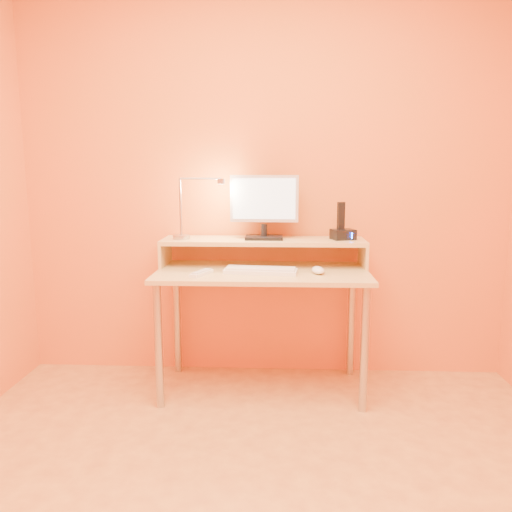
{
  "coord_description": "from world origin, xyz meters",
  "views": [
    {
      "loc": [
        0.09,
        -1.63,
        1.29
      ],
      "look_at": [
        -0.03,
        1.13,
        0.81
      ],
      "focal_mm": 35.41,
      "sensor_mm": 36.0,
      "label": 1
    }
  ],
  "objects_px": {
    "keyboard": "(261,271)",
    "mouse": "(318,270)",
    "monitor_panel": "(264,199)",
    "remote_control": "(202,273)",
    "lamp_base": "(181,237)",
    "phone_dock": "(343,234)"
  },
  "relations": [
    {
      "from": "lamp_base",
      "to": "phone_dock",
      "type": "distance_m",
      "value": 0.96
    },
    {
      "from": "phone_dock",
      "to": "mouse",
      "type": "distance_m",
      "value": 0.33
    },
    {
      "from": "phone_dock",
      "to": "lamp_base",
      "type": "bearing_deg",
      "value": 162.65
    },
    {
      "from": "lamp_base",
      "to": "mouse",
      "type": "xyz_separation_m",
      "value": [
        0.79,
        -0.2,
        -0.15
      ]
    },
    {
      "from": "mouse",
      "to": "remote_control",
      "type": "distance_m",
      "value": 0.64
    },
    {
      "from": "monitor_panel",
      "to": "mouse",
      "type": "height_order",
      "value": "monitor_panel"
    },
    {
      "from": "monitor_panel",
      "to": "remote_control",
      "type": "bearing_deg",
      "value": -136.36
    },
    {
      "from": "keyboard",
      "to": "monitor_panel",
      "type": "bearing_deg",
      "value": 93.51
    },
    {
      "from": "monitor_panel",
      "to": "phone_dock",
      "type": "distance_m",
      "value": 0.51
    },
    {
      "from": "phone_dock",
      "to": "remote_control",
      "type": "height_order",
      "value": "phone_dock"
    },
    {
      "from": "monitor_panel",
      "to": "remote_control",
      "type": "distance_m",
      "value": 0.59
    },
    {
      "from": "monitor_panel",
      "to": "remote_control",
      "type": "xyz_separation_m",
      "value": [
        -0.33,
        -0.3,
        -0.39
      ]
    },
    {
      "from": "mouse",
      "to": "remote_control",
      "type": "relative_size",
      "value": 0.67
    },
    {
      "from": "remote_control",
      "to": "lamp_base",
      "type": "bearing_deg",
      "value": 144.5
    },
    {
      "from": "monitor_panel",
      "to": "lamp_base",
      "type": "relative_size",
      "value": 4.01
    },
    {
      "from": "lamp_base",
      "to": "monitor_panel",
      "type": "bearing_deg",
      "value": 4.67
    },
    {
      "from": "lamp_base",
      "to": "keyboard",
      "type": "height_order",
      "value": "lamp_base"
    },
    {
      "from": "keyboard",
      "to": "mouse",
      "type": "relative_size",
      "value": 3.4
    },
    {
      "from": "lamp_base",
      "to": "remote_control",
      "type": "bearing_deg",
      "value": -58.65
    },
    {
      "from": "monitor_panel",
      "to": "keyboard",
      "type": "xyz_separation_m",
      "value": [
        -0.01,
        -0.24,
        -0.39
      ]
    },
    {
      "from": "monitor_panel",
      "to": "mouse",
      "type": "distance_m",
      "value": 0.54
    },
    {
      "from": "phone_dock",
      "to": "keyboard",
      "type": "bearing_deg",
      "value": -173.73
    }
  ]
}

